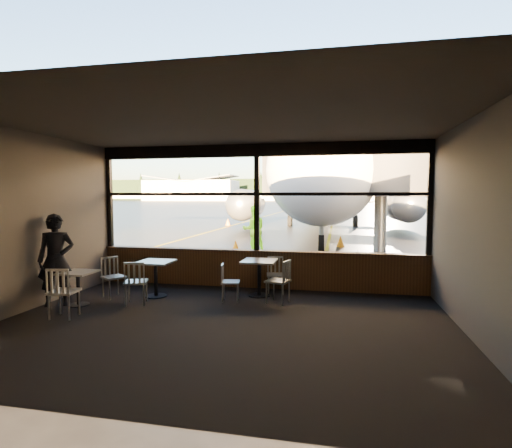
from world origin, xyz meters
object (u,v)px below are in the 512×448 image
(chair_near_n, at_px, (276,275))
(passenger, at_px, (56,260))
(cafe_table_near, at_px, (259,278))
(chair_left_s, at_px, (64,292))
(cone_nose, at_px, (340,241))
(airliner, at_px, (323,147))
(chair_mid_s, at_px, (136,282))
(cone_extra, at_px, (236,246))
(ground_crew, at_px, (254,230))
(cafe_table_mid, at_px, (156,279))
(cone_wing, at_px, (228,222))
(chair_near_w, at_px, (231,282))
(chair_mid_w, at_px, (114,278))
(jet_bridge, at_px, (385,193))
(chair_near_e, at_px, (278,282))
(cafe_table_left, at_px, (78,289))

(chair_near_n, xyz_separation_m, passenger, (-4.24, -1.93, 0.53))
(cafe_table_near, height_order, chair_near_n, chair_near_n)
(chair_left_s, height_order, cone_nose, chair_left_s)
(airliner, bearing_deg, cone_nose, -85.77)
(chair_mid_s, bearing_deg, cone_extra, 71.33)
(chair_left_s, height_order, ground_crew, ground_crew)
(ground_crew, bearing_deg, cafe_table_mid, 63.62)
(cafe_table_near, xyz_separation_m, chair_left_s, (-3.23, -2.28, 0.07))
(cone_wing, bearing_deg, chair_near_w, -74.22)
(chair_mid_s, bearing_deg, chair_mid_w, 133.04)
(airliner, relative_size, chair_mid_w, 41.99)
(airliner, height_order, chair_near_n, airliner)
(jet_bridge, relative_size, chair_near_e, 11.58)
(cafe_table_near, xyz_separation_m, cone_wing, (-6.61, 21.01, -0.14))
(chair_near_e, distance_m, chair_mid_s, 2.95)
(jet_bridge, distance_m, cafe_table_left, 10.60)
(cone_nose, bearing_deg, chair_near_e, -97.80)
(cafe_table_left, bearing_deg, chair_mid_s, 15.59)
(cone_nose, bearing_deg, cafe_table_left, -116.31)
(airliner, relative_size, jet_bridge, 3.53)
(cafe_table_left, height_order, passenger, passenger)
(cafe_table_mid, relative_size, chair_mid_s, 0.87)
(airliner, xyz_separation_m, chair_near_e, (-0.11, -21.06, -5.33))
(cafe_table_mid, height_order, cone_extra, cafe_table_mid)
(ground_crew, distance_m, cone_extra, 1.20)
(chair_mid_s, bearing_deg, cafe_table_left, 177.04)
(cafe_table_near, distance_m, chair_near_n, 0.47)
(chair_near_e, bearing_deg, airliner, 15.60)
(cafe_table_mid, bearing_deg, jet_bridge, 50.53)
(chair_near_w, xyz_separation_m, cone_extra, (-1.83, 7.48, -0.18))
(chair_left_s, bearing_deg, chair_near_e, 16.65)
(chair_near_e, distance_m, chair_mid_w, 3.64)
(cafe_table_mid, xyz_separation_m, cone_extra, (-0.10, 7.48, -0.18))
(cafe_table_left, height_order, chair_near_e, chair_near_e)
(cafe_table_near, bearing_deg, jet_bridge, 61.90)
(chair_mid_s, bearing_deg, chair_left_s, -146.54)
(chair_mid_w, distance_m, chair_left_s, 1.52)
(cafe_table_mid, xyz_separation_m, passenger, (-1.67, -1.08, 0.54))
(cafe_table_left, relative_size, chair_near_w, 0.88)
(chair_mid_w, xyz_separation_m, cone_wing, (-3.48, 21.78, -0.18))
(chair_mid_w, bearing_deg, jet_bridge, 171.81)
(airliner, distance_m, passenger, 23.12)
(jet_bridge, bearing_deg, cafe_table_near, -118.10)
(cafe_table_mid, distance_m, chair_near_e, 2.76)
(cafe_table_mid, relative_size, ground_crew, 0.43)
(chair_left_s, relative_size, cone_wing, 1.80)
(chair_near_n, height_order, chair_mid_w, chair_mid_w)
(cone_nose, bearing_deg, cone_wing, 125.83)
(chair_near_n, height_order, cone_nose, chair_near_n)
(chair_near_e, xyz_separation_m, chair_near_w, (-1.02, -0.01, -0.06))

